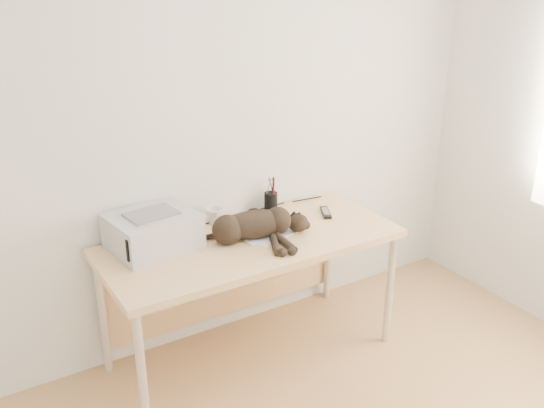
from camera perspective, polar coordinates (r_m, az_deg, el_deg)
wall_back at (r=3.35m, az=-5.23°, el=7.68°), size 3.50×0.00×3.50m
desk at (r=3.36m, az=-2.72°, el=-4.82°), size 1.60×0.70×0.74m
printer at (r=3.16m, az=-11.16°, el=-2.51°), size 0.46×0.40×0.20m
papers at (r=3.29m, az=-0.50°, el=-2.82°), size 0.33×0.26×0.01m
cat at (r=3.21m, az=-1.98°, el=-2.16°), size 0.71×0.42×0.17m
mug at (r=3.41m, az=-5.40°, el=-1.13°), size 0.14×0.14×0.09m
pen_cup at (r=3.58m, az=-0.11°, el=0.29°), size 0.08×0.08×0.20m
remote_grey at (r=3.37m, az=-4.00°, el=-2.08°), size 0.14×0.17×0.02m
remote_black at (r=3.56m, az=5.07°, el=-0.81°), size 0.11×0.16×0.02m
mouse at (r=3.58m, az=0.76°, el=-0.42°), size 0.08×0.12×0.04m
cable_tangle at (r=3.48m, az=-4.54°, el=-1.34°), size 1.36×0.08×0.01m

